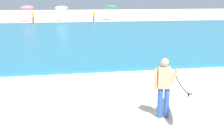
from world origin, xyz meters
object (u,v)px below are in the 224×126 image
(surfer_with_board, at_px, (172,83))
(beach_umbrella_2, at_px, (61,8))
(beachgoer_near_row_mid, at_px, (94,16))
(beach_umbrella_1, at_px, (27,8))
(beach_umbrella_3, at_px, (110,6))
(beachgoer_near_row_left, at_px, (33,17))

(surfer_with_board, bearing_deg, beach_umbrella_2, 93.12)
(beachgoer_near_row_mid, bearing_deg, beach_umbrella_1, 167.27)
(surfer_with_board, distance_m, beachgoer_near_row_mid, 35.05)
(surfer_with_board, height_order, beach_umbrella_3, beach_umbrella_3)
(surfer_with_board, relative_size, beachgoer_near_row_mid, 1.46)
(surfer_with_board, height_order, beach_umbrella_2, beach_umbrella_2)
(beach_umbrella_2, bearing_deg, beach_umbrella_1, -175.82)
(beachgoer_near_row_left, xyz_separation_m, beachgoer_near_row_mid, (8.34, -0.15, 0.00))
(beach_umbrella_1, xyz_separation_m, beach_umbrella_3, (12.21, 1.18, 0.07))
(beach_umbrella_3, xyz_separation_m, beachgoer_near_row_mid, (-3.00, -3.26, -1.23))
(beachgoer_near_row_left, bearing_deg, beach_umbrella_1, 114.30)
(beach_umbrella_2, relative_size, beach_umbrella_3, 0.94)
(beach_umbrella_2, relative_size, beachgoer_near_row_left, 1.41)
(beachgoer_near_row_left, bearing_deg, beach_umbrella_3, 15.35)
(beach_umbrella_2, bearing_deg, beachgoer_near_row_mid, -28.80)
(beach_umbrella_2, relative_size, beachgoer_near_row_mid, 1.41)
(beach_umbrella_1, bearing_deg, surfer_with_board, -79.56)
(beach_umbrella_3, distance_m, beachgoer_near_row_left, 11.82)
(surfer_with_board, relative_size, beachgoer_near_row_left, 1.46)
(surfer_with_board, xyz_separation_m, beach_umbrella_2, (-2.04, 37.40, 0.88))
(beach_umbrella_1, distance_m, beach_umbrella_3, 12.27)
(surfer_with_board, height_order, beachgoer_near_row_mid, surfer_with_board)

